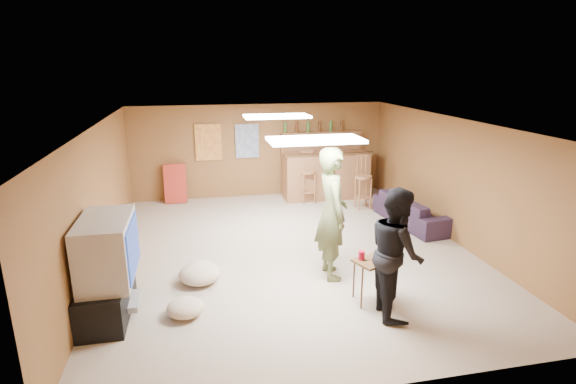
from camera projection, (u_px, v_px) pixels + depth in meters
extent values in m
plane|color=tan|center=(290.00, 251.00, 7.73)|extent=(7.00, 7.00, 0.00)
cube|color=silver|center=(291.00, 123.00, 7.13)|extent=(6.00, 7.00, 0.02)
cube|color=brown|center=(260.00, 151.00, 10.72)|extent=(6.00, 0.02, 2.20)
cube|color=brown|center=(370.00, 290.00, 4.14)|extent=(6.00, 0.02, 2.20)
cube|color=brown|center=(98.00, 200.00, 6.84)|extent=(0.02, 7.00, 2.20)
cube|color=brown|center=(454.00, 180.00, 8.02)|extent=(0.02, 7.00, 2.20)
cube|color=black|center=(107.00, 297.00, 5.72)|extent=(0.55, 1.30, 0.50)
cube|color=#B2B2B7|center=(126.00, 302.00, 5.79)|extent=(0.35, 0.50, 0.08)
cube|color=#B2B2B7|center=(107.00, 249.00, 5.55)|extent=(0.60, 1.10, 0.80)
cube|color=navy|center=(133.00, 247.00, 5.61)|extent=(0.02, 0.95, 0.65)
cube|color=brown|center=(326.00, 175.00, 10.65)|extent=(2.00, 0.60, 1.10)
cube|color=#432A15|center=(330.00, 155.00, 10.27)|extent=(2.10, 0.12, 0.05)
cube|color=brown|center=(322.00, 133.00, 10.81)|extent=(2.00, 0.18, 0.05)
cube|color=brown|center=(321.00, 145.00, 10.92)|extent=(2.00, 0.14, 0.60)
cube|color=#BF3F26|center=(208.00, 142.00, 10.38)|extent=(0.60, 0.03, 0.85)
cube|color=#334C99|center=(247.00, 141.00, 10.56)|extent=(0.55, 0.03, 0.80)
cube|color=red|center=(175.00, 183.00, 10.32)|extent=(0.50, 0.26, 0.91)
cube|color=white|center=(315.00, 140.00, 5.72)|extent=(1.20, 0.60, 0.04)
cube|color=white|center=(277.00, 116.00, 8.26)|extent=(1.20, 0.60, 0.04)
imported|color=#575E36|center=(332.00, 213.00, 6.58)|extent=(0.49, 0.73, 1.98)
imported|color=black|center=(396.00, 252.00, 5.61)|extent=(0.73, 0.89, 1.67)
imported|color=black|center=(413.00, 210.00, 8.98)|extent=(0.97, 2.00, 0.56)
cube|color=#432A15|center=(372.00, 281.00, 6.02)|extent=(0.57, 0.51, 0.61)
cylinder|color=#AA0B29|center=(361.00, 255.00, 5.94)|extent=(0.11, 0.11, 0.12)
cylinder|color=#AA0B29|center=(382.00, 259.00, 5.84)|extent=(0.09, 0.09, 0.11)
cylinder|color=#174A9F|center=(379.00, 252.00, 6.07)|extent=(0.09, 0.09, 0.10)
ellipsoid|color=tan|center=(200.00, 274.00, 6.59)|extent=(0.76, 0.76, 0.27)
ellipsoid|color=tan|center=(199.00, 267.00, 6.91)|extent=(0.46, 0.46, 0.19)
ellipsoid|color=tan|center=(185.00, 308.00, 5.73)|extent=(0.61, 0.61, 0.21)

